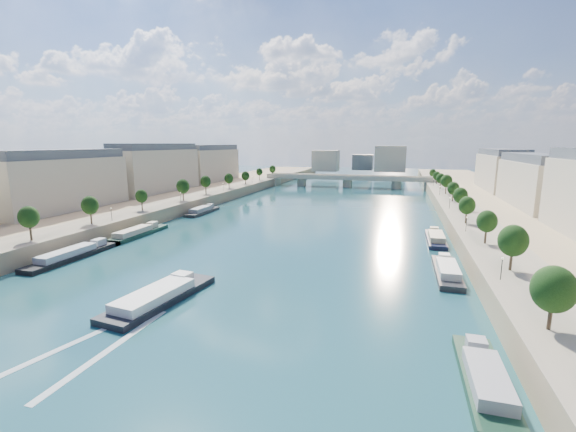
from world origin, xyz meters
The scene contains 17 objects.
ground centered at (0.00, 100.00, 0.00)m, with size 700.00×700.00×0.00m, color #0B2A33.
quay_left centered at (-72.00, 100.00, 2.50)m, with size 44.00×520.00×5.00m, color #9E8460.
quay_right centered at (72.00, 100.00, 2.50)m, with size 44.00×520.00×5.00m, color #9E8460.
pave_left centered at (-57.00, 100.00, 5.05)m, with size 14.00×520.00×0.10m, color gray.
pave_right centered at (57.00, 100.00, 5.05)m, with size 14.00×520.00×0.10m, color gray.
trees_left centered at (-55.00, 102.00, 10.48)m, with size 4.80×268.80×8.26m.
trees_right centered at (55.00, 110.00, 10.48)m, with size 4.80×268.80×8.26m.
lamps_left centered at (-52.50, 90.00, 7.78)m, with size 0.36×200.36×4.28m.
lamps_right centered at (52.50, 105.00, 7.78)m, with size 0.36×200.36×4.28m.
buildings_left centered at (-85.00, 112.00, 16.45)m, with size 16.00×226.00×23.20m.
buildings_right centered at (85.00, 112.00, 16.45)m, with size 16.00×226.00×23.20m.
skyline centered at (3.19, 319.52, 14.66)m, with size 79.00×42.00×22.00m.
bridge centered at (0.00, 231.97, 5.08)m, with size 112.00×12.00×8.15m.
tour_barge centered at (-7.72, 29.73, 0.89)m, with size 10.15×25.72×3.59m.
wake centered at (-7.72, 13.05, 0.02)m, with size 10.73×26.00×0.04m.
moored_barges_left centered at (-45.50, 44.14, 0.84)m, with size 5.00×162.58×3.60m.
moored_barges_right centered at (45.50, 40.06, 0.84)m, with size 5.00×125.72×3.60m.
Camera 1 is at (34.39, -28.61, 29.15)m, focal length 24.00 mm.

